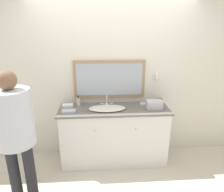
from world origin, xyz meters
TOP-DOWN VIEW (x-y plane):
  - ground_plane at (0.00, 0.00)m, footprint 14.00×14.00m
  - wall_back at (-0.00, 0.61)m, footprint 8.00×0.18m
  - vanity_counter at (0.00, 0.30)m, footprint 1.68×0.57m
  - sink_basin at (-0.11, 0.28)m, footprint 0.55×0.36m
  - soap_bottle at (-0.56, 0.47)m, footprint 0.06×0.06m
  - appliance_box at (0.61, 0.24)m, footprint 0.23×0.15m
  - picture_frame at (0.73, 0.43)m, footprint 0.10×0.01m
  - hand_towel_near_sink at (-0.72, 0.40)m, footprint 0.16×0.10m
  - hand_towel_far_corner at (-0.67, 0.19)m, footprint 0.20×0.12m
  - metal_tray at (0.51, 0.46)m, footprint 0.15×0.12m
  - person at (-1.21, -0.39)m, footprint 0.43×0.43m

SIDE VIEW (x-z plane):
  - ground_plane at x=0.00m, z-range 0.00..0.00m
  - vanity_counter at x=0.00m, z-range 0.00..0.92m
  - metal_tray at x=0.51m, z-range 0.92..0.93m
  - hand_towel_far_corner at x=-0.67m, z-range 0.92..0.95m
  - sink_basin at x=-0.11m, z-range 0.85..1.03m
  - hand_towel_near_sink at x=-0.72m, z-range 0.92..0.96m
  - picture_frame at x=0.73m, z-range 0.92..1.02m
  - soap_bottle at x=-0.56m, z-range 0.90..1.06m
  - appliance_box at x=0.61m, z-range 0.92..1.05m
  - person at x=-1.21m, z-range 0.19..1.84m
  - wall_back at x=0.00m, z-range 0.00..2.55m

